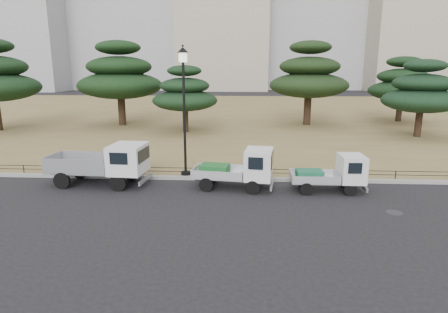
# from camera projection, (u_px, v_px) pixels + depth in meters

# --- Properties ---
(ground) EXTENTS (220.00, 220.00, 0.00)m
(ground) POSITION_uv_depth(u_px,v_px,m) (221.00, 198.00, 15.35)
(ground) COLOR black
(lawn) EXTENTS (120.00, 56.00, 0.15)m
(lawn) POSITION_uv_depth(u_px,v_px,m) (238.00, 113.00, 45.08)
(lawn) COLOR olive
(lawn) RESTS_ON ground
(curb) EXTENTS (120.00, 0.25, 0.16)m
(curb) POSITION_uv_depth(u_px,v_px,m) (225.00, 178.00, 17.85)
(curb) COLOR gray
(curb) RESTS_ON ground
(truck_large) EXTENTS (4.48, 2.02, 1.91)m
(truck_large) POSITION_uv_depth(u_px,v_px,m) (104.00, 162.00, 16.92)
(truck_large) COLOR black
(truck_large) RESTS_ON ground
(truck_kei_front) EXTENTS (3.60, 1.89, 1.82)m
(truck_kei_front) POSITION_uv_depth(u_px,v_px,m) (239.00, 169.00, 16.40)
(truck_kei_front) COLOR black
(truck_kei_front) RESTS_ON ground
(truck_kei_rear) EXTENTS (3.09, 1.36, 1.61)m
(truck_kei_rear) POSITION_uv_depth(u_px,v_px,m) (333.00, 173.00, 16.06)
(truck_kei_rear) COLOR black
(truck_kei_rear) RESTS_ON ground
(street_lamp) EXTENTS (0.54, 0.54, 6.00)m
(street_lamp) POSITION_uv_depth(u_px,v_px,m) (184.00, 91.00, 17.32)
(street_lamp) COLOR black
(street_lamp) RESTS_ON lawn
(pipe_fence) EXTENTS (38.00, 0.04, 0.40)m
(pipe_fence) POSITION_uv_depth(u_px,v_px,m) (225.00, 170.00, 17.92)
(pipe_fence) COLOR black
(pipe_fence) RESTS_ON lawn
(tarp_pile) EXTENTS (1.64, 1.39, 0.94)m
(tarp_pile) POSITION_uv_depth(u_px,v_px,m) (93.00, 165.00, 18.52)
(tarp_pile) COLOR navy
(tarp_pile) RESTS_ON lawn
(manhole) EXTENTS (0.60, 0.60, 0.01)m
(manhole) POSITION_uv_depth(u_px,v_px,m) (394.00, 213.00, 13.80)
(manhole) COLOR #2D2D30
(manhole) RESTS_ON ground
(pine_west_near) EXTENTS (7.54, 7.54, 7.54)m
(pine_west_near) POSITION_uv_depth(u_px,v_px,m) (120.00, 77.00, 33.61)
(pine_west_near) COLOR black
(pine_west_near) RESTS_ON lawn
(pine_center_left) EXTENTS (5.26, 5.26, 5.35)m
(pine_center_left) POSITION_uv_depth(u_px,v_px,m) (185.00, 94.00, 30.17)
(pine_center_left) COLOR black
(pine_center_left) RESTS_ON lawn
(pine_center_right) EXTENTS (7.09, 7.09, 7.52)m
(pine_center_right) POSITION_uv_depth(u_px,v_px,m) (309.00, 77.00, 33.74)
(pine_center_right) COLOR black
(pine_center_right) RESTS_ON lawn
(pine_east_near) EXTENTS (5.70, 5.70, 5.76)m
(pine_east_near) POSITION_uv_depth(u_px,v_px,m) (422.00, 93.00, 27.80)
(pine_east_near) COLOR black
(pine_east_near) RESTS_ON lawn
(pine_east_far) EXTENTS (6.22, 6.22, 6.25)m
(pine_east_far) POSITION_uv_depth(u_px,v_px,m) (402.00, 84.00, 36.29)
(pine_east_far) COLOR black
(pine_east_far) RESTS_ON lawn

